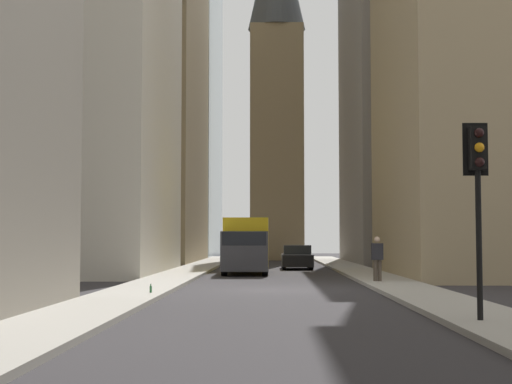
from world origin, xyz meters
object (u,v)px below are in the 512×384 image
at_px(pedestrian, 377,257).
at_px(discarded_bottle, 151,289).
at_px(delivery_truck, 246,245).
at_px(traffic_light_foreground, 478,174).
at_px(sedan_black, 297,258).

height_order(pedestrian, discarded_bottle, pedestrian).
xyz_separation_m(delivery_truck, traffic_light_foreground, (-23.31, -5.50, 1.66)).
bearing_deg(pedestrian, delivery_truck, 30.79).
bearing_deg(sedan_black, discarded_bottle, 166.48).
distance_m(delivery_truck, pedestrian, 10.58).
bearing_deg(traffic_light_foreground, sedan_black, 5.24).
height_order(delivery_truck, traffic_light_foreground, traffic_light_foreground).
bearing_deg(discarded_bottle, sedan_black, -13.52).
bearing_deg(sedan_black, delivery_truck, 155.50).
xyz_separation_m(delivery_truck, discarded_bottle, (-15.59, 2.43, -1.21)).
bearing_deg(delivery_truck, pedestrian, -149.21).
relative_size(delivery_truck, traffic_light_foreground, 1.60).
bearing_deg(traffic_light_foreground, discarded_bottle, 45.76).
bearing_deg(delivery_truck, traffic_light_foreground, -166.73).
height_order(traffic_light_foreground, pedestrian, traffic_light_foreground).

